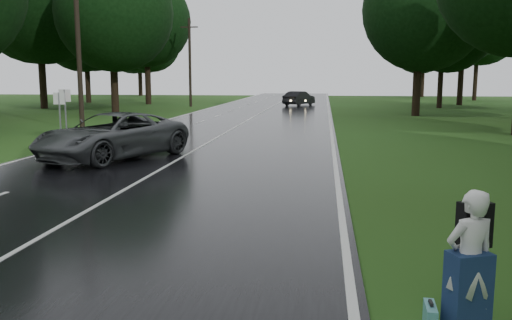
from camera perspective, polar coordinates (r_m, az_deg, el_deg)
The scene contains 15 objects.
ground at distance 11.59m, azimuth -20.83°, elevation -7.22°, with size 160.00×160.00×0.00m, color #244A16.
road at distance 30.43m, azimuth -2.96°, elevation 3.05°, with size 12.00×140.00×0.04m, color black.
lane_center at distance 30.43m, azimuth -2.96°, elevation 3.10°, with size 0.12×140.00×0.01m, color silver.
grey_car at distance 20.83m, azimuth -15.04°, elevation 2.51°, with size 2.86×6.20×1.72m, color #545759.
far_car at distance 57.81m, azimuth 4.61°, elevation 6.56°, with size 1.61×4.62×1.52m, color black.
hitchhiker at distance 7.13m, azimuth 21.77°, elevation -10.39°, with size 0.76×0.73×1.77m.
suitcase at distance 7.21m, azimuth 18.04°, elevation -15.63°, with size 0.13×0.44×0.32m, color teal.
utility_pole_mid at distance 32.62m, azimuth -17.98°, elevation 2.99°, with size 1.80×0.28×10.13m, color black, non-canonical shape.
utility_pole_far at distance 56.72m, azimuth -6.96°, elevation 5.67°, with size 1.80×0.28×9.02m, color black, non-canonical shape.
road_sign_a at distance 27.51m, azimuth -20.01°, elevation 1.87°, with size 0.56×0.10×2.35m, color white, non-canonical shape.
road_sign_b at distance 28.03m, azimuth -19.47°, elevation 2.01°, with size 0.60×0.10×2.48m, color white, non-canonical shape.
tree_left_e at distance 48.36m, azimuth -14.72°, elevation 4.90°, with size 9.00×9.00×14.06m, color black, non-canonical shape.
tree_left_f at distance 62.62m, azimuth -11.36°, elevation 5.86°, with size 10.36×10.36×16.18m, color black, non-canonical shape.
tree_right_e at distance 44.93m, azimuth 16.60°, elevation 4.54°, with size 8.94×8.94×13.97m, color black, non-canonical shape.
tree_right_f at distance 56.72m, azimuth 18.90°, elevation 5.26°, with size 8.61×8.61×13.45m, color black, non-canonical shape.
Camera 1 is at (5.37, -9.80, 3.09)m, focal length 37.58 mm.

